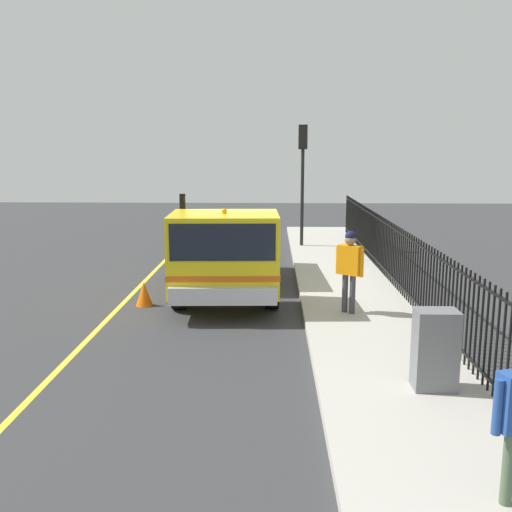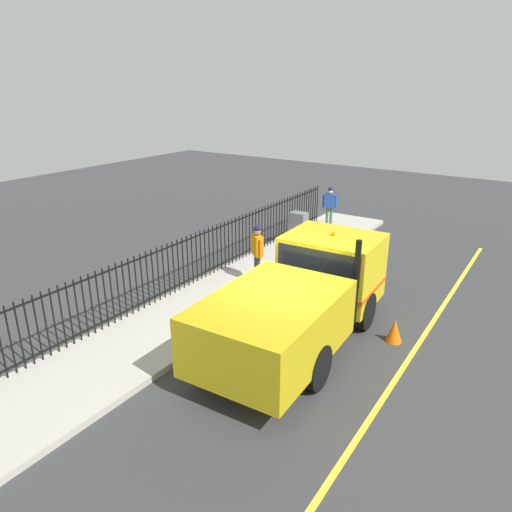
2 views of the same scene
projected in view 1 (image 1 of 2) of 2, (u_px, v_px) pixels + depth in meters
The scene contains 9 objects.
ground_plane at pixel (241, 290), 14.73m from camera, with size 49.30×49.30×0.00m, color #38383A.
sidewalk_slab at pixel (349, 288), 14.64m from camera, with size 2.64×22.41×0.15m, color #B7B2A8.
lane_marking at pixel (137, 289), 14.81m from camera, with size 0.12×20.17×0.01m, color yellow.
work_truck at pixel (227, 246), 13.99m from camera, with size 2.59×6.16×2.56m.
worker_standing at pixel (350, 263), 11.92m from camera, with size 0.54×0.47×1.76m.
iron_fence at pixel (394, 255), 14.45m from camera, with size 0.04×19.08×1.56m.
traffic_light_near at pixel (303, 161), 20.15m from camera, with size 0.33×0.26×4.29m.
utility_cabinet at pixel (435, 350), 8.16m from camera, with size 0.60×0.43×1.17m, color slate.
traffic_cone at pixel (144, 294), 13.18m from camera, with size 0.39×0.39×0.56m, color orange.
Camera 1 is at (0.81, -14.31, 3.56)m, focal length 39.91 mm.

